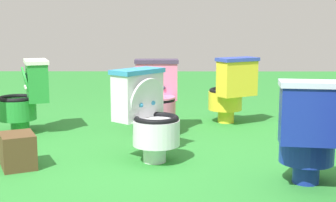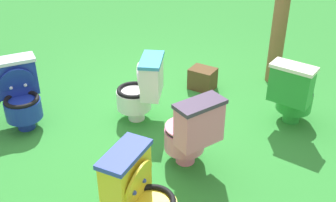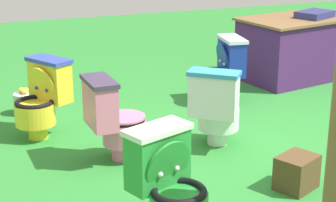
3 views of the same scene
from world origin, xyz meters
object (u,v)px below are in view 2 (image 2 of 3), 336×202
(toilet_yellow, at_px, (140,195))
(toilet_pink, at_px, (191,132))
(wooden_post, at_px, (281,16))
(small_crate, at_px, (203,79))
(toilet_white, at_px, (142,89))
(toilet_green, at_px, (293,93))
(toilet_blue, at_px, (20,94))

(toilet_yellow, height_order, toilet_pink, same)
(wooden_post, height_order, small_crate, wooden_post)
(toilet_pink, relative_size, wooden_post, 0.43)
(toilet_white, height_order, small_crate, toilet_white)
(toilet_yellow, distance_m, toilet_green, 2.12)
(toilet_blue, height_order, small_crate, toilet_blue)
(toilet_yellow, distance_m, toilet_white, 1.61)
(toilet_yellow, relative_size, wooden_post, 0.43)
(toilet_white, bearing_deg, toilet_pink, -142.64)
(toilet_green, height_order, toilet_pink, same)
(small_crate, bearing_deg, toilet_pink, 138.11)
(toilet_white, bearing_deg, toilet_green, -86.96)
(toilet_yellow, distance_m, toilet_blue, 2.00)
(wooden_post, bearing_deg, toilet_green, 143.64)
(toilet_yellow, bearing_deg, toilet_pink, 179.67)
(toilet_blue, bearing_deg, toilet_pink, 132.66)
(toilet_green, height_order, toilet_white, same)
(toilet_pink, bearing_deg, wooden_post, 21.55)
(toilet_blue, distance_m, toilet_pink, 1.86)
(toilet_yellow, relative_size, toilet_pink, 1.00)
(toilet_yellow, distance_m, small_crate, 2.41)
(toilet_yellow, distance_m, wooden_post, 3.01)
(toilet_yellow, bearing_deg, small_crate, -168.98)
(toilet_yellow, xyz_separation_m, toilet_pink, (0.45, -0.79, -0.00))
(toilet_yellow, distance_m, toilet_pink, 0.91)
(toilet_blue, xyz_separation_m, toilet_white, (-0.60, -1.10, 0.00))
(wooden_post, distance_m, small_crate, 1.18)
(toilet_pink, xyz_separation_m, wooden_post, (0.81, -1.90, 0.48))
(toilet_green, bearing_deg, toilet_blue, -143.69)
(toilet_white, relative_size, wooden_post, 0.43)
(toilet_yellow, bearing_deg, toilet_blue, -112.45)
(toilet_blue, bearing_deg, toilet_green, 154.62)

